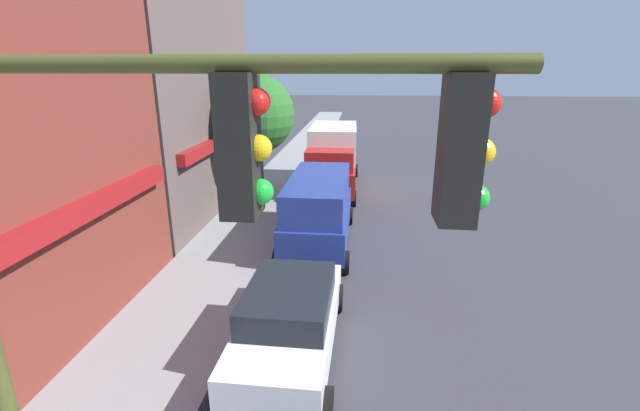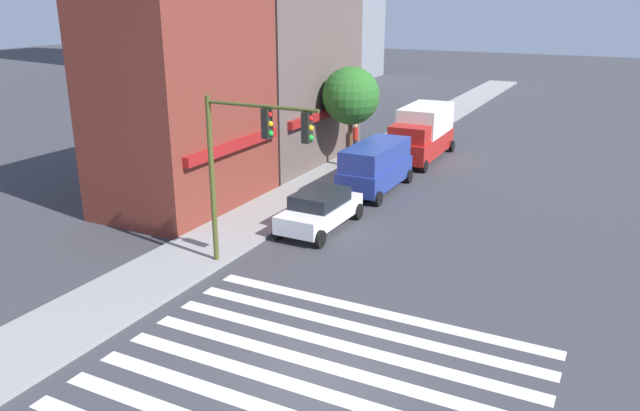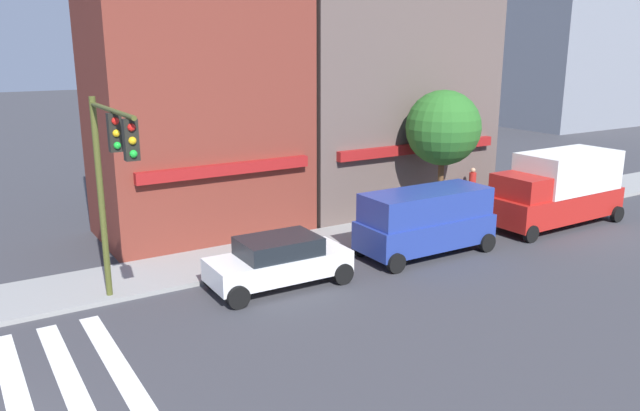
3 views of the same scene
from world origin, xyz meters
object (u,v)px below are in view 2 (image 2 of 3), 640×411
van_blue (376,165)px  street_tree (351,96)px  sedan_white (320,209)px  pedestrian_red_jacket (355,138)px  traffic_signal (249,150)px  box_truck_red (422,132)px

van_blue → street_tree: (3.21, 2.80, 2.72)m
sedan_white → pedestrian_red_jacket: 12.48m
traffic_signal → box_truck_red: size_ratio=0.95×
box_truck_red → street_tree: bearing=143.2°
van_blue → box_truck_red: box_truck_red is taller
traffic_signal → street_tree: 14.13m
sedan_white → traffic_signal: bearing=179.0°
van_blue → street_tree: 5.06m
van_blue → pedestrian_red_jacket: van_blue is taller
sedan_white → box_truck_red: 13.04m
pedestrian_red_jacket → van_blue: bearing=-155.6°
pedestrian_red_jacket → street_tree: street_tree is taller
traffic_signal → van_blue: size_ratio=1.19×
box_truck_red → street_tree: (-3.90, 2.80, 2.42)m
sedan_white → van_blue: (5.91, -0.00, 0.44)m
traffic_signal → pedestrian_red_jacket: size_ratio=3.36×
van_blue → pedestrian_red_jacket: (6.00, 3.71, -0.21)m
box_truck_red → street_tree: street_tree is taller
street_tree → traffic_signal: bearing=-169.3°
traffic_signal → sedan_white: 5.88m
traffic_signal → sedan_white: traffic_signal is taller
street_tree → box_truck_red: bearing=-35.7°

